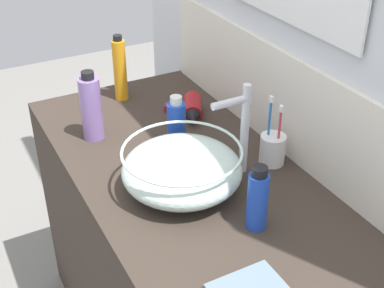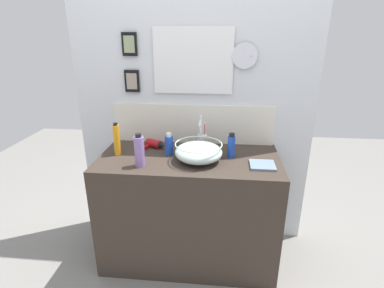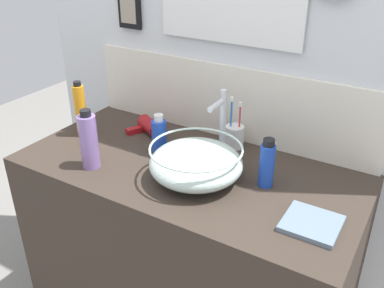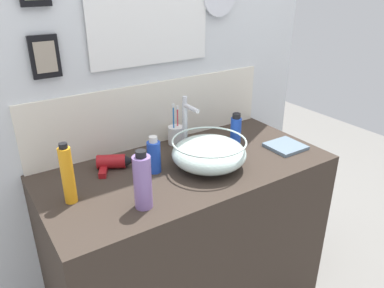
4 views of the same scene
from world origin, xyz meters
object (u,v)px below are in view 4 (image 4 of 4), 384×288
at_px(glass_bowl_sink, 209,153).
at_px(hand_towel, 285,146).
at_px(hair_drier, 114,162).
at_px(toothbrush_cup, 176,135).
at_px(spray_bottle, 68,175).
at_px(lotion_bottle, 143,181).
at_px(soap_dispenser, 154,156).
at_px(faucet, 186,121).
at_px(shampoo_bottle, 236,132).

xyz_separation_m(glass_bowl_sink, hand_towel, (0.42, -0.05, -0.06)).
xyz_separation_m(hair_drier, toothbrush_cup, (0.36, 0.08, 0.02)).
distance_m(toothbrush_cup, spray_bottle, 0.64).
bearing_deg(hair_drier, toothbrush_cup, 12.23).
bearing_deg(hair_drier, hand_towel, -18.46).
distance_m(glass_bowl_sink, lotion_bottle, 0.39).
bearing_deg(lotion_bottle, spray_bottle, 139.90).
height_order(lotion_bottle, hand_towel, lotion_bottle).
bearing_deg(soap_dispenser, glass_bowl_sink, -23.02).
relative_size(soap_dispenser, spray_bottle, 0.68).
relative_size(faucet, hand_towel, 1.65).
relative_size(glass_bowl_sink, toothbrush_cup, 1.53).
xyz_separation_m(glass_bowl_sink, faucet, (0.00, 0.18, 0.09)).
bearing_deg(soap_dispenser, hair_drier, 137.75).
relative_size(shampoo_bottle, soap_dispenser, 1.08).
relative_size(soap_dispenser, hand_towel, 0.99).
height_order(toothbrush_cup, soap_dispenser, toothbrush_cup).
distance_m(hair_drier, spray_bottle, 0.29).
height_order(glass_bowl_sink, shampoo_bottle, shampoo_bottle).
relative_size(glass_bowl_sink, shampoo_bottle, 1.84).
bearing_deg(glass_bowl_sink, soap_dispenser, 156.98).
distance_m(soap_dispenser, lotion_bottle, 0.27).
bearing_deg(toothbrush_cup, soap_dispenser, -138.66).
distance_m(glass_bowl_sink, spray_bottle, 0.59).
bearing_deg(shampoo_bottle, toothbrush_cup, 137.19).
height_order(faucet, soap_dispenser, faucet).
bearing_deg(hand_towel, hair_drier, 161.54).
bearing_deg(faucet, hand_towel, -28.20).
xyz_separation_m(toothbrush_cup, soap_dispenser, (-0.22, -0.20, 0.03)).
relative_size(faucet, spray_bottle, 1.14).
bearing_deg(glass_bowl_sink, hair_drier, 148.73).
distance_m(faucet, lotion_bottle, 0.48).
xyz_separation_m(toothbrush_cup, shampoo_bottle, (0.21, -0.20, 0.04)).
bearing_deg(hand_towel, glass_bowl_sink, 173.83).
bearing_deg(hand_towel, spray_bottle, 174.18).
relative_size(faucet, hair_drier, 1.44).
xyz_separation_m(soap_dispenser, lotion_bottle, (-0.16, -0.21, 0.03)).
bearing_deg(hand_towel, faucet, 151.80).
bearing_deg(soap_dispenser, lotion_bottle, -126.32).
bearing_deg(spray_bottle, hair_drier, 33.58).
bearing_deg(lotion_bottle, hair_drier, 85.82).
height_order(faucet, toothbrush_cup, faucet).
bearing_deg(spray_bottle, toothbrush_cup, 21.52).
height_order(faucet, shampoo_bottle, faucet).
xyz_separation_m(soap_dispenser, spray_bottle, (-0.37, -0.04, 0.04)).
distance_m(glass_bowl_sink, shampoo_bottle, 0.24).
xyz_separation_m(faucet, toothbrush_cup, (0.01, 0.11, -0.11)).
height_order(faucet, hand_towel, faucet).
xyz_separation_m(faucet, soap_dispenser, (-0.22, -0.09, -0.08)).
xyz_separation_m(shampoo_bottle, soap_dispenser, (-0.44, 0.00, -0.01)).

